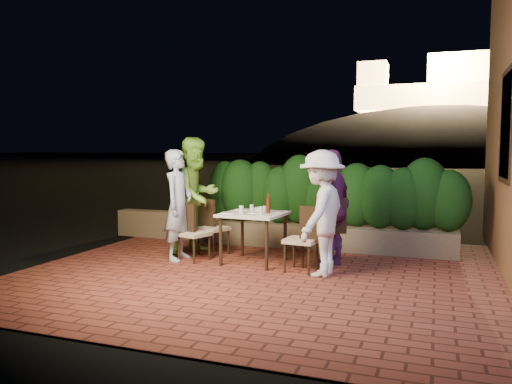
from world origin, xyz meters
The scene contains 31 objects.
ground centered at (0.00, 0.00, -0.02)m, with size 400.00×400.00×0.00m, color black.
terrace_floor centered at (0.00, 0.50, -0.07)m, with size 7.00×6.00×0.15m, color brown.
window_pane centered at (2.82, 1.50, 2.00)m, with size 0.08×1.00×1.40m, color black.
window_frame centered at (2.81, 1.50, 2.00)m, with size 0.06×1.15×1.55m, color black.
planter centered at (0.20, 2.30, 0.20)m, with size 4.20×0.55×0.40m, color #736549.
hedge centered at (0.20, 2.30, 0.95)m, with size 4.00×0.70×1.10m, color #10360F, non-canonical shape.
parapet centered at (-2.80, 2.30, 0.25)m, with size 2.20×0.30×0.50m, color #736549.
hill centered at (2.00, 60.00, -4.00)m, with size 52.00×40.00×22.00m, color black.
fortress centered at (2.00, 60.00, 10.50)m, with size 26.00×8.00×8.00m, color #FFCC7A, non-canonical shape.
dining_table centered at (-0.60, 0.87, 0.38)m, with size 0.88×0.88×0.75m, color white, non-canonical shape.
plate_nw centered at (-0.92, 0.68, 0.76)m, with size 0.23×0.23×0.01m, color white.
plate_sw centered at (-0.88, 1.13, 0.76)m, with size 0.23×0.23×0.01m, color white.
plate_ne centered at (-0.34, 0.61, 0.76)m, with size 0.21×0.21×0.01m, color white.
plate_se centered at (-0.33, 1.10, 0.76)m, with size 0.21×0.21×0.01m, color white.
plate_centre centered at (-0.57, 0.84, 0.76)m, with size 0.20×0.20×0.01m, color white.
plate_front centered at (-0.57, 0.57, 0.76)m, with size 0.20×0.20×0.01m, color white.
glass_nw centered at (-0.75, 0.75, 0.81)m, with size 0.07×0.07×0.11m, color silver.
glass_sw centered at (-0.70, 1.06, 0.80)m, with size 0.06×0.06×0.10m, color silver.
glass_ne centered at (-0.46, 0.80, 0.80)m, with size 0.06×0.06×0.11m, color silver.
glass_se centered at (-0.46, 0.97, 0.80)m, with size 0.06×0.06×0.10m, color silver.
beer_bottle centered at (-0.37, 0.89, 0.90)m, with size 0.06×0.06×0.30m, color #511E0D, non-canonical shape.
bowl centered at (-0.62, 1.15, 0.77)m, with size 0.19×0.19×0.05m, color white.
chair_left_front centered at (-1.50, 0.69, 0.43)m, with size 0.40×0.40×0.86m, color black, non-canonical shape.
chair_left_back centered at (-1.41, 1.21, 0.44)m, with size 0.41×0.41×0.88m, color black, non-canonical shape.
chair_right_front centered at (0.20, 0.60, 0.46)m, with size 0.42×0.42×0.91m, color black, non-canonical shape.
chair_right_back centered at (0.30, 1.03, 0.50)m, with size 0.46×0.46×1.00m, color black, non-canonical shape.
diner_blue centered at (-1.74, 0.67, 0.84)m, with size 0.61×0.40×1.68m, color #9EB1CB.
diner_green centered at (-1.72, 1.22, 0.94)m, with size 0.91×0.71×1.88m, color #90DC44.
diner_white centered at (0.51, 0.49, 0.84)m, with size 1.09×0.62×1.68m, color silver.
diner_purple centered at (0.54, 1.07, 0.84)m, with size 0.99×0.41×1.69m, color #632266.
parapet_lamp centered at (-2.57, 2.30, 0.57)m, with size 0.10×0.10×0.14m, color orange.
Camera 1 is at (1.93, -5.99, 1.69)m, focal length 35.00 mm.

